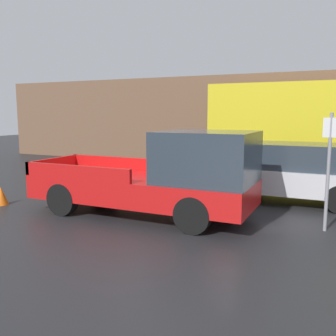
% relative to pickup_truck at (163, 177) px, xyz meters
% --- Properties ---
extents(ground_plane, '(60.00, 60.00, 0.00)m').
position_rel_pickup_truck_xyz_m(ground_plane, '(-0.10, 0.33, -0.96)').
color(ground_plane, '#232326').
extents(building_wall, '(28.00, 0.15, 4.19)m').
position_rel_pickup_truck_xyz_m(building_wall, '(-0.10, 9.14, 1.13)').
color(building_wall, brown).
rests_on(building_wall, ground).
extents(pickup_truck, '(5.43, 1.95, 2.06)m').
position_rel_pickup_truck_xyz_m(pickup_truck, '(0.00, 0.00, 0.00)').
color(pickup_truck, red).
rests_on(pickup_truck, ground).
extents(car, '(4.87, 1.87, 1.63)m').
position_rel_pickup_truck_xyz_m(car, '(2.36, 2.97, -0.13)').
color(car, silver).
rests_on(car, ground).
extents(delivery_truck, '(7.05, 2.41, 3.52)m').
position_rel_pickup_truck_xyz_m(delivery_truck, '(2.34, 6.80, 0.92)').
color(delivery_truck, gold).
rests_on(delivery_truck, ground).
extents(parking_sign, '(0.30, 0.07, 2.46)m').
position_rel_pickup_truck_xyz_m(parking_sign, '(3.55, 0.49, 0.43)').
color(parking_sign, gray).
rests_on(parking_sign, ground).
extents(newspaper_box, '(0.45, 0.40, 1.05)m').
position_rel_pickup_truck_xyz_m(newspaper_box, '(-2.82, 8.81, -0.43)').
color(newspaper_box, '#194CB2').
rests_on(newspaper_box, ground).
extents(traffic_cone, '(0.37, 0.37, 0.49)m').
position_rel_pickup_truck_xyz_m(traffic_cone, '(-4.49, -0.72, -0.72)').
color(traffic_cone, orange).
rests_on(traffic_cone, ground).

